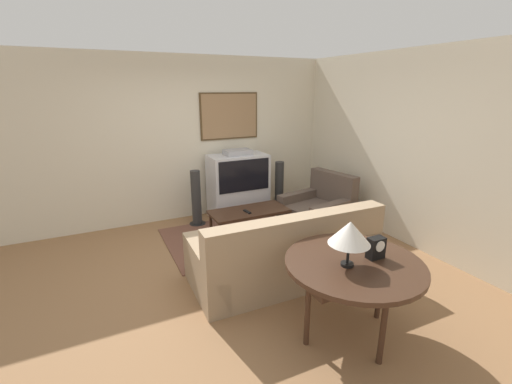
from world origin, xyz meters
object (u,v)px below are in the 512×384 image
Objects in this scene: console_table at (354,268)px; table_lamp at (350,233)px; tv at (238,185)px; coffee_table at (249,213)px; mantel_clock at (376,248)px; speaker_tower_left at (196,200)px; couch at (285,255)px; armchair at (319,211)px; speaker_tower_right at (279,188)px.

table_lamp is at bearing -166.96° from console_table.
console_table is at bearing -95.20° from tv.
coffee_table is at bearing 85.55° from table_lamp.
speaker_tower_left is at bearing 102.13° from mantel_clock.
couch reaches higher than coffee_table.
table_lamp is 0.37m from mantel_clock.
mantel_clock is (-1.06, -2.26, 0.57)m from armchair.
tv is at bearing 88.48° from mantel_clock.
mantel_clock is at bearing -0.19° from table_lamp.
tv is at bearing 5.52° from speaker_tower_left.
speaker_tower_left is 1.00× the size of speaker_tower_right.
table_lamp reaches higher than armchair.
tv is 0.99× the size of console_table.
tv is 0.79m from speaker_tower_right.
couch reaches higher than console_table.
mantel_clock is at bearing -86.96° from coffee_table.
armchair is 1.20m from coffee_table.
tv reaches higher than speaker_tower_left.
mantel_clock reaches higher than couch.
speaker_tower_right is (0.87, 3.21, -0.41)m from mantel_clock.
armchair is 2.71× the size of table_lamp.
mantel_clock is (-0.09, -3.29, 0.28)m from tv.
speaker_tower_right reaches higher than armchair.
armchair is 2.00m from speaker_tower_left.
coffee_table is 1.30m from speaker_tower_right.
mantel_clock reaches higher than armchair.
table_lamp is (-0.19, -2.38, 0.65)m from coffee_table.
coffee_table is at bearing -106.34° from armchair.
mantel_clock reaches higher than console_table.
armchair is 2.56m from mantel_clock.
speaker_tower_left is at bearing -174.48° from tv.
coffee_table is 1.01m from speaker_tower_left.
armchair is 2.76m from table_lamp.
coffee_table is at bearing -55.91° from speaker_tower_left.
couch is at bearing 91.97° from console_table.
tv is at bearing -147.16° from armchair.
console_table reaches higher than coffee_table.
tv is 0.79m from speaker_tower_left.
coffee_table is at bearing -139.95° from speaker_tower_right.
speaker_tower_left is (-1.75, 0.95, 0.16)m from armchair.
speaker_tower_right is (-0.20, 0.95, 0.16)m from armchair.
speaker_tower_right is (1.11, 2.10, 0.13)m from couch.
speaker_tower_right is at bearing 0.00° from speaker_tower_left.
coffee_table is 2.47m from table_lamp.
table_lamp reaches higher than console_table.
armchair is at bearing -137.59° from couch.
mantel_clock is at bearing 103.73° from couch.
tv is 1.10× the size of armchair.
tv is 0.95m from coffee_table.
speaker_tower_right reaches higher than coffee_table.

